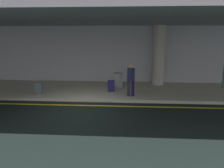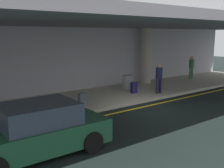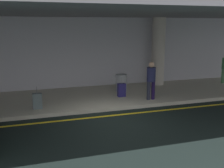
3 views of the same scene
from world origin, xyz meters
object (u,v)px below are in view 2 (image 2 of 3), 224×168
Objects in this scene: car_dark_green at (37,131)px; suitcase_upright_primary at (83,100)px; person_waiting_for_ride at (159,76)px; support_column_center at (146,56)px; suitcase_upright_secondary at (134,88)px; traveler_with_luggage at (191,66)px; trash_bin_steel at (127,82)px.

suitcase_upright_primary is at bearing -137.59° from car_dark_green.
person_waiting_for_ride is at bearing 15.32° from suitcase_upright_primary.
support_column_center reaches higher than suitcase_upright_secondary.
suitcase_upright_secondary is (-6.62, -1.11, -0.65)m from traveler_with_luggage.
suitcase_upright_secondary is (3.81, 0.79, 0.00)m from suitcase_upright_primary.
suitcase_upright_secondary reaches higher than trash_bin_steel.
trash_bin_steel is at bearing -147.29° from car_dark_green.
suitcase_upright_primary is (-6.66, -2.79, -1.51)m from support_column_center.
traveler_with_luggage is at bearing 29.66° from suitcase_upright_secondary.
traveler_with_luggage is 1.98× the size of trash_bin_steel.
support_column_center reaches higher than car_dark_green.
suitcase_upright_secondary is 1.06× the size of trash_bin_steel.
traveler_with_luggage reaches higher than car_dark_green.
suitcase_upright_primary is 4.52m from trash_bin_steel.
person_waiting_for_ride is (-5.56, -1.98, 0.00)m from traveler_with_luggage.
person_waiting_for_ride is (-1.78, -2.88, -0.86)m from support_column_center.
trash_bin_steel is at bearing 39.62° from suitcase_upright_primary.
person_waiting_for_ride is 1.87× the size of suitcase_upright_secondary.
traveler_with_luggage reaches higher than trash_bin_steel.
car_dark_green is 8.26m from suitcase_upright_secondary.
traveler_with_luggage is at bearing 174.31° from person_waiting_for_ride.
person_waiting_for_ride reaches higher than suitcase_upright_primary.
suitcase_upright_primary and suitcase_upright_secondary have the same top height.
person_waiting_for_ride is (8.30, 3.11, 0.40)m from car_dark_green.
support_column_center is 0.89× the size of car_dark_green.
support_column_center is 7.38m from suitcase_upright_primary.
person_waiting_for_ride is 1.98× the size of trash_bin_steel.
support_column_center is 3.80m from suitcase_upright_secondary.
trash_bin_steel is (4.15, 1.79, 0.11)m from suitcase_upright_primary.
suitcase_upright_primary is (-4.88, 0.09, -0.65)m from person_waiting_for_ride.
trash_bin_steel is at bearing -98.57° from traveler_with_luggage.
suitcase_upright_secondary is at bearing -151.81° from car_dark_green.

